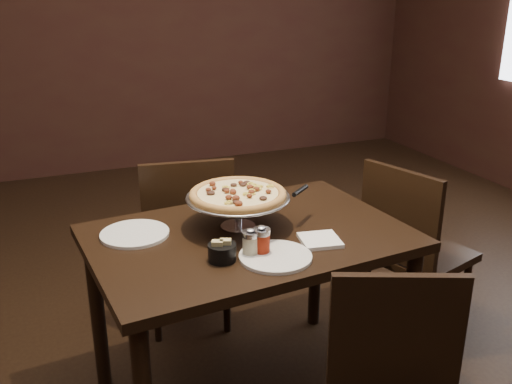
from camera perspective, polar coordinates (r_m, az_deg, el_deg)
name	(u,v)px	position (r m, az deg, el deg)	size (l,w,h in m)	color
room	(277,61)	(1.98, 2.15, 13.00)	(6.04, 7.04, 2.84)	black
dining_table	(249,256)	(2.23, -0.70, -6.45)	(1.26, 0.89, 0.75)	black
pizza_stand	(238,195)	(2.19, -1.83, -0.28)	(0.41, 0.41, 0.17)	silver
parmesan_shaker	(251,243)	(1.99, -0.55, -5.13)	(0.06, 0.06, 0.11)	beige
pepper_flake_shaker	(261,241)	(2.00, 0.55, -4.92)	(0.06, 0.06, 0.11)	maroon
packet_caddy	(222,252)	(1.97, -3.42, -5.98)	(0.10, 0.10, 0.08)	black
napkin_stack	(320,240)	(2.13, 6.41, -4.82)	(0.14, 0.14, 0.02)	white
plate_left	(135,234)	(2.22, -12.03, -4.11)	(0.26, 0.26, 0.01)	white
plate_near	(275,257)	(2.00, 1.96, -6.48)	(0.26, 0.26, 0.01)	white
serving_spatula	(300,191)	(2.25, 4.44, 0.10)	(0.16, 0.16, 0.02)	silver
chair_far	(187,236)	(2.79, -6.92, -4.41)	(0.48, 0.48, 0.91)	black
chair_side	(411,247)	(2.78, 15.27, -5.32)	(0.52, 0.52, 0.89)	black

